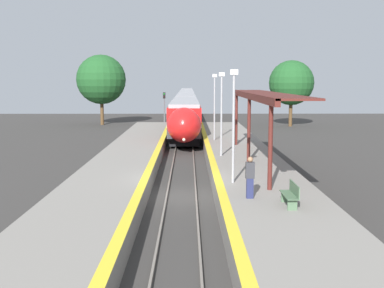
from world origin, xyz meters
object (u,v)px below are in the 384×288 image
at_px(railway_signal, 164,107).
at_px(lamppost_mid, 221,108).
at_px(train, 186,102).
at_px(platform_bench, 291,194).
at_px(person_waiting, 250,177).
at_px(lamppost_near, 234,119).
at_px(lamppost_far, 214,102).

height_order(railway_signal, lamppost_mid, lamppost_mid).
height_order(train, platform_bench, train).
bearing_deg(person_waiting, railway_signal, 98.28).
bearing_deg(train, person_waiting, -87.33).
distance_m(train, lamppost_near, 58.11).
bearing_deg(lamppost_far, lamppost_mid, -90.00).
distance_m(lamppost_mid, lamppost_far, 8.15).
relative_size(train, person_waiting, 51.42).
xyz_separation_m(train, person_waiting, (2.84, -61.02, -0.32)).
xyz_separation_m(platform_bench, lamppost_far, (-1.84, 20.55, 2.54)).
xyz_separation_m(platform_bench, person_waiting, (-1.42, 1.24, 0.42)).
xyz_separation_m(train, lamppost_near, (2.43, -58.03, 1.81)).
distance_m(platform_bench, lamppost_mid, 12.78).
height_order(train, lamppost_mid, lamppost_mid).
bearing_deg(lamppost_far, platform_bench, -84.89).
bearing_deg(lamppost_mid, train, 92.79).
height_order(lamppost_mid, lamppost_far, same).
bearing_deg(platform_bench, lamppost_near, 113.43).
relative_size(train, lamppost_mid, 16.74).
distance_m(train, railway_signal, 24.93).
relative_size(platform_bench, person_waiting, 0.95).
bearing_deg(train, lamppost_mid, -87.21).
xyz_separation_m(train, lamppost_far, (2.43, -41.72, 1.81)).
bearing_deg(lamppost_near, person_waiting, -82.15).
distance_m(platform_bench, lamppost_near, 5.27).
bearing_deg(lamppost_far, railway_signal, 106.02).
relative_size(lamppost_near, lamppost_far, 1.00).
relative_size(lamppost_mid, lamppost_far, 1.00).
xyz_separation_m(platform_bench, lamppost_mid, (-1.84, 12.39, 2.54)).
relative_size(railway_signal, lamppost_mid, 0.83).
distance_m(platform_bench, railway_signal, 38.07).
bearing_deg(lamppost_mid, platform_bench, -81.57).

